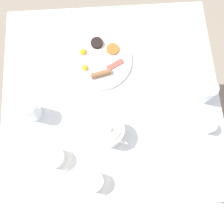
% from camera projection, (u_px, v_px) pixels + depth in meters
% --- Properties ---
extents(ground_plane, '(8.00, 8.00, 0.00)m').
position_uv_depth(ground_plane, '(112.00, 142.00, 1.88)').
color(ground_plane, gray).
extents(table, '(1.09, 0.96, 0.77)m').
position_uv_depth(table, '(112.00, 118.00, 1.21)').
color(table, silver).
rests_on(table, ground_plane).
extents(breakfast_plate, '(0.30, 0.30, 0.04)m').
position_uv_depth(breakfast_plate, '(99.00, 59.00, 1.20)').
color(breakfast_plate, white).
rests_on(breakfast_plate, table).
extents(teapot_near, '(0.14, 0.16, 0.11)m').
position_uv_depth(teapot_near, '(110.00, 132.00, 1.07)').
color(teapot_near, white).
rests_on(teapot_near, table).
extents(teacup_with_saucer_left, '(0.14, 0.14, 0.06)m').
position_uv_depth(teacup_with_saucer_left, '(55.00, 158.00, 1.06)').
color(teacup_with_saucer_left, white).
rests_on(teacup_with_saucer_left, table).
extents(teacup_with_saucer_right, '(0.14, 0.14, 0.06)m').
position_uv_depth(teacup_with_saucer_right, '(93.00, 182.00, 1.03)').
color(teacup_with_saucer_right, white).
rests_on(teacup_with_saucer_right, table).
extents(water_glass_tall, '(0.07, 0.07, 0.12)m').
position_uv_depth(water_glass_tall, '(31.00, 110.00, 1.08)').
color(water_glass_tall, white).
rests_on(water_glass_tall, table).
extents(water_glass_short, '(0.07, 0.07, 0.10)m').
position_uv_depth(water_glass_short, '(214.00, 192.00, 1.00)').
color(water_glass_short, white).
rests_on(water_glass_short, table).
extents(wine_glass_spare, '(0.07, 0.07, 0.10)m').
position_uv_depth(wine_glass_spare, '(206.00, 92.00, 1.11)').
color(wine_glass_spare, white).
rests_on(wine_glass_spare, table).
extents(creamer_jug, '(0.08, 0.06, 0.05)m').
position_uv_depth(creamer_jug, '(208.00, 126.00, 1.09)').
color(creamer_jug, white).
rests_on(creamer_jug, table).
extents(napkin_folded, '(0.21, 0.20, 0.01)m').
position_uv_depth(napkin_folded, '(169.00, 207.00, 1.03)').
color(napkin_folded, white).
rests_on(napkin_folded, table).
extents(fork_by_plate, '(0.16, 0.11, 0.00)m').
position_uv_depth(fork_by_plate, '(155.00, 46.00, 1.23)').
color(fork_by_plate, silver).
rests_on(fork_by_plate, table).
extents(knife_by_plate, '(0.05, 0.21, 0.00)m').
position_uv_depth(knife_by_plate, '(159.00, 100.00, 1.15)').
color(knife_by_plate, silver).
rests_on(knife_by_plate, table).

